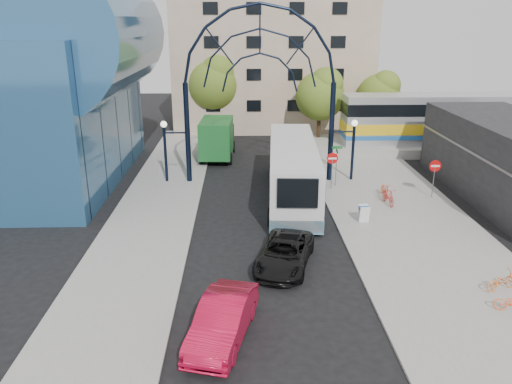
{
  "coord_description": "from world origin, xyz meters",
  "views": [
    {
      "loc": [
        -1.3,
        -20.02,
        10.97
      ],
      "look_at": [
        -0.5,
        6.0,
        1.97
      ],
      "focal_mm": 35.0,
      "sensor_mm": 36.0,
      "label": 1
    }
  ],
  "objects_px": {
    "stop_sign": "(332,162)",
    "do_not_enter_sign": "(435,170)",
    "bike_near_a": "(384,189)",
    "bike_near_b": "(388,196)",
    "tree_north_a": "(321,93)",
    "green_truck": "(218,138)",
    "street_name_sign": "(337,157)",
    "tree_north_c": "(380,94)",
    "gateway_arch": "(260,59)",
    "bike_far_c": "(502,281)",
    "tree_north_b": "(214,81)",
    "black_suv": "(285,253)",
    "city_bus": "(293,170)",
    "train_car": "(488,119)",
    "red_sedan": "(223,320)",
    "sandwich_board": "(364,212)"
  },
  "relations": [
    {
      "from": "city_bus",
      "to": "black_suv",
      "type": "bearing_deg",
      "value": -94.15
    },
    {
      "from": "bike_near_a",
      "to": "bike_near_b",
      "type": "relative_size",
      "value": 0.95
    },
    {
      "from": "street_name_sign",
      "to": "bike_near_a",
      "type": "distance_m",
      "value": 3.92
    },
    {
      "from": "tree_north_b",
      "to": "bike_near_a",
      "type": "xyz_separation_m",
      "value": [
        11.84,
        -19.62,
        -4.69
      ]
    },
    {
      "from": "green_truck",
      "to": "tree_north_c",
      "type": "bearing_deg",
      "value": 27.95
    },
    {
      "from": "do_not_enter_sign",
      "to": "bike_near_a",
      "type": "relative_size",
      "value": 1.43
    },
    {
      "from": "bike_near_a",
      "to": "bike_near_b",
      "type": "bearing_deg",
      "value": -91.35
    },
    {
      "from": "stop_sign",
      "to": "sandwich_board",
      "type": "relative_size",
      "value": 2.53
    },
    {
      "from": "bike_near_b",
      "to": "bike_far_c",
      "type": "xyz_separation_m",
      "value": [
        1.9,
        -10.48,
        -0.13
      ]
    },
    {
      "from": "red_sedan",
      "to": "bike_near_a",
      "type": "bearing_deg",
      "value": 70.43
    },
    {
      "from": "sandwich_board",
      "to": "bike_far_c",
      "type": "bearing_deg",
      "value": -61.81
    },
    {
      "from": "green_truck",
      "to": "red_sedan",
      "type": "bearing_deg",
      "value": -84.45
    },
    {
      "from": "tree_north_b",
      "to": "city_bus",
      "type": "distance_m",
      "value": 20.55
    },
    {
      "from": "tree_north_c",
      "to": "green_truck",
      "type": "relative_size",
      "value": 0.96
    },
    {
      "from": "bike_near_a",
      "to": "train_car",
      "type": "bearing_deg",
      "value": 49.12
    },
    {
      "from": "stop_sign",
      "to": "do_not_enter_sign",
      "type": "height_order",
      "value": "stop_sign"
    },
    {
      "from": "tree_north_a",
      "to": "green_truck",
      "type": "relative_size",
      "value": 1.03
    },
    {
      "from": "gateway_arch",
      "to": "bike_far_c",
      "type": "height_order",
      "value": "gateway_arch"
    },
    {
      "from": "sandwich_board",
      "to": "street_name_sign",
      "type": "bearing_deg",
      "value": 93.46
    },
    {
      "from": "tree_north_b",
      "to": "bike_far_c",
      "type": "xyz_separation_m",
      "value": [
        13.58,
        -31.6,
        -4.72
      ]
    },
    {
      "from": "tree_north_c",
      "to": "gateway_arch",
      "type": "bearing_deg",
      "value": -131.04
    },
    {
      "from": "tree_north_c",
      "to": "red_sedan",
      "type": "height_order",
      "value": "tree_north_c"
    },
    {
      "from": "city_bus",
      "to": "do_not_enter_sign",
      "type": "bearing_deg",
      "value": 0.29
    },
    {
      "from": "red_sedan",
      "to": "bike_near_a",
      "type": "relative_size",
      "value": 2.73
    },
    {
      "from": "tree_north_a",
      "to": "bike_near_b",
      "type": "xyz_separation_m",
      "value": [
        1.68,
        -17.12,
        -3.94
      ]
    },
    {
      "from": "street_name_sign",
      "to": "black_suv",
      "type": "xyz_separation_m",
      "value": [
        -4.52,
        -11.64,
        -1.45
      ]
    },
    {
      "from": "black_suv",
      "to": "red_sedan",
      "type": "height_order",
      "value": "red_sedan"
    },
    {
      "from": "do_not_enter_sign",
      "to": "green_truck",
      "type": "xyz_separation_m",
      "value": [
        -14.25,
        10.7,
        -0.3
      ]
    },
    {
      "from": "sandwich_board",
      "to": "city_bus",
      "type": "relative_size",
      "value": 0.07
    },
    {
      "from": "stop_sign",
      "to": "bike_near_a",
      "type": "distance_m",
      "value": 3.86
    },
    {
      "from": "green_truck",
      "to": "red_sedan",
      "type": "xyz_separation_m",
      "value": [
        1.23,
        -25.27,
        -0.9
      ]
    },
    {
      "from": "bike_near_a",
      "to": "black_suv",
      "type": "bearing_deg",
      "value": -123.01
    },
    {
      "from": "tree_north_c",
      "to": "black_suv",
      "type": "distance_m",
      "value": 29.51
    },
    {
      "from": "do_not_enter_sign",
      "to": "green_truck",
      "type": "distance_m",
      "value": 17.82
    },
    {
      "from": "bike_near_b",
      "to": "street_name_sign",
      "type": "bearing_deg",
      "value": 118.9
    },
    {
      "from": "gateway_arch",
      "to": "bike_near_a",
      "type": "distance_m",
      "value": 11.87
    },
    {
      "from": "green_truck",
      "to": "tree_north_a",
      "type": "bearing_deg",
      "value": 31.92
    },
    {
      "from": "bike_near_a",
      "to": "bike_near_b",
      "type": "distance_m",
      "value": 1.51
    },
    {
      "from": "stop_sign",
      "to": "tree_north_a",
      "type": "distance_m",
      "value": 14.23
    },
    {
      "from": "black_suv",
      "to": "bike_near_b",
      "type": "xyz_separation_m",
      "value": [
        7.12,
        7.85,
        -0.01
      ]
    },
    {
      "from": "gateway_arch",
      "to": "bike_far_c",
      "type": "bearing_deg",
      "value": -58.25
    },
    {
      "from": "do_not_enter_sign",
      "to": "bike_far_c",
      "type": "height_order",
      "value": "do_not_enter_sign"
    },
    {
      "from": "street_name_sign",
      "to": "tree_north_c",
      "type": "distance_m",
      "value": 16.95
    },
    {
      "from": "street_name_sign",
      "to": "bike_far_c",
      "type": "xyz_separation_m",
      "value": [
        4.5,
        -14.27,
        -1.59
      ]
    },
    {
      "from": "street_name_sign",
      "to": "tree_north_c",
      "type": "height_order",
      "value": "tree_north_c"
    },
    {
      "from": "gateway_arch",
      "to": "bike_near_a",
      "type": "xyz_separation_m",
      "value": [
        7.96,
        -3.7,
        -7.98
      ]
    },
    {
      "from": "tree_north_b",
      "to": "green_truck",
      "type": "relative_size",
      "value": 1.18
    },
    {
      "from": "do_not_enter_sign",
      "to": "train_car",
      "type": "xyz_separation_m",
      "value": [
        9.0,
        12.0,
        0.93
      ]
    },
    {
      "from": "green_truck",
      "to": "black_suv",
      "type": "bearing_deg",
      "value": -75.98
    },
    {
      "from": "gateway_arch",
      "to": "bike_near_b",
      "type": "bearing_deg",
      "value": -33.64
    }
  ]
}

